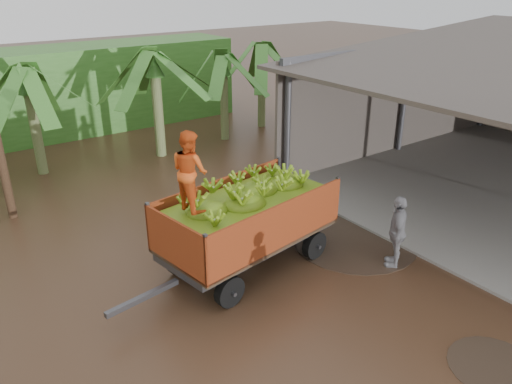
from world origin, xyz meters
TOP-DOWN VIEW (x-y plane):
  - ground at (0.00, 0.00)m, footprint 100.00×100.00m
  - banana_trailer at (1.34, 2.33)m, footprint 5.91×2.61m
  - man_grey at (4.23, 0.30)m, footprint 1.09×1.00m

SIDE VIEW (x-z plane):
  - ground at x=0.00m, z-range 0.00..0.00m
  - man_grey at x=4.23m, z-range 0.00..1.79m
  - banana_trailer at x=1.34m, z-range -0.52..3.10m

